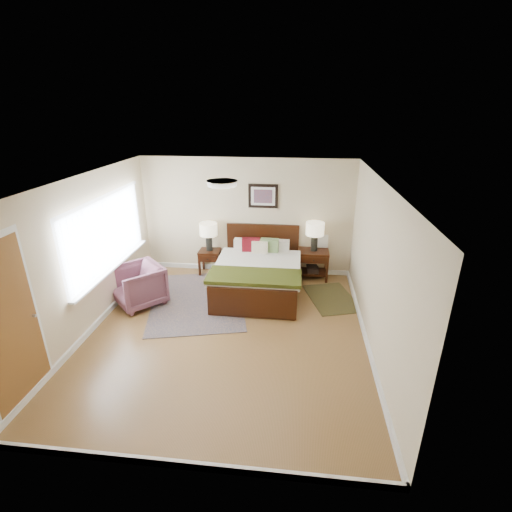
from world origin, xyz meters
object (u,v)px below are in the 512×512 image
(lamp_left, at_px, (209,231))
(lamp_right, at_px, (315,231))
(armchair, at_px, (139,285))
(nightstand_right, at_px, (313,261))
(bed, at_px, (258,268))
(nightstand_left, at_px, (210,256))
(rug_persian, at_px, (197,300))

(lamp_left, height_order, lamp_right, lamp_right)
(lamp_left, relative_size, armchair, 0.73)
(nightstand_right, bearing_deg, bed, -145.63)
(nightstand_left, distance_m, armchair, 1.79)
(nightstand_left, xyz_separation_m, nightstand_right, (2.25, 0.01, -0.03))
(lamp_right, bearing_deg, nightstand_right, -90.00)
(nightstand_left, xyz_separation_m, lamp_left, (0.00, 0.02, 0.56))
(bed, height_order, lamp_right, lamp_right)
(rug_persian, bearing_deg, lamp_right, 16.40)
(lamp_right, bearing_deg, armchair, -155.18)
(nightstand_right, bearing_deg, lamp_right, 90.00)
(nightstand_right, height_order, lamp_right, lamp_right)
(nightstand_right, bearing_deg, rug_persian, -150.48)
(bed, distance_m, lamp_left, 1.46)
(nightstand_left, height_order, lamp_left, lamp_left)
(lamp_left, distance_m, lamp_right, 2.25)
(lamp_left, bearing_deg, nightstand_left, -90.00)
(bed, distance_m, rug_persian, 1.32)
(bed, relative_size, nightstand_right, 3.20)
(bed, distance_m, nightstand_left, 1.37)
(bed, height_order, nightstand_right, bed)
(nightstand_left, relative_size, lamp_left, 0.88)
(armchair, height_order, rug_persian, armchair)
(armchair, bearing_deg, lamp_right, 69.73)
(bed, xyz_separation_m, armchair, (-2.15, -0.74, -0.12))
(nightstand_right, bearing_deg, armchair, -155.39)
(lamp_right, bearing_deg, rug_persian, -150.19)
(lamp_left, xyz_separation_m, rug_persian, (0.03, -1.27, -0.97))
(nightstand_left, distance_m, lamp_left, 0.56)
(rug_persian, bearing_deg, nightstand_right, 16.12)
(bed, xyz_separation_m, nightstand_right, (1.10, 0.75, -0.11))
(lamp_left, bearing_deg, bed, -33.78)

